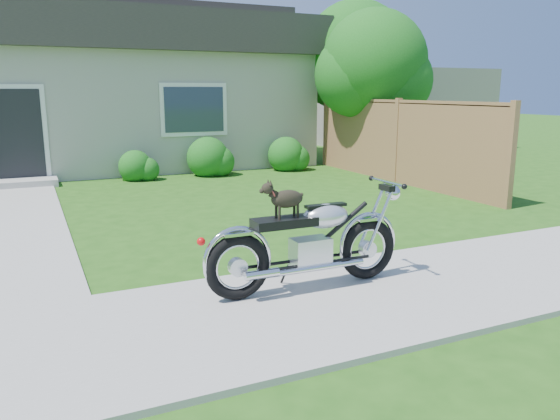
{
  "coord_description": "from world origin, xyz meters",
  "views": [
    {
      "loc": [
        -1.36,
        -4.41,
        2.06
      ],
      "look_at": [
        1.15,
        1.0,
        0.75
      ],
      "focal_mm": 35.0,
      "sensor_mm": 36.0,
      "label": 1
    }
  ],
  "objects_px": {
    "tree_far": "(360,59)",
    "potted_plant_right": "(128,166)",
    "tree_near": "(380,68)",
    "motorcycle_with_dog": "(310,241)",
    "house": "(75,87)",
    "fence": "(397,141)"
  },
  "relations": [
    {
      "from": "fence",
      "to": "potted_plant_right",
      "type": "height_order",
      "value": "fence"
    },
    {
      "from": "tree_near",
      "to": "tree_far",
      "type": "xyz_separation_m",
      "value": [
        0.54,
        1.74,
        0.31
      ]
    },
    {
      "from": "tree_near",
      "to": "motorcycle_with_dog",
      "type": "bearing_deg",
      "value": -128.96
    },
    {
      "from": "fence",
      "to": "tree_far",
      "type": "height_order",
      "value": "tree_far"
    },
    {
      "from": "tree_far",
      "to": "house",
      "type": "bearing_deg",
      "value": 159.66
    },
    {
      "from": "house",
      "to": "tree_far",
      "type": "bearing_deg",
      "value": -20.34
    },
    {
      "from": "fence",
      "to": "potted_plant_right",
      "type": "xyz_separation_m",
      "value": [
        -5.56,
        2.8,
        -0.6
      ]
    },
    {
      "from": "fence",
      "to": "motorcycle_with_dog",
      "type": "xyz_separation_m",
      "value": [
        -5.1,
        -5.39,
        -0.39
      ]
    },
    {
      "from": "fence",
      "to": "house",
      "type": "bearing_deg",
      "value": 135.26
    },
    {
      "from": "tree_far",
      "to": "potted_plant_right",
      "type": "distance_m",
      "value": 7.27
    },
    {
      "from": "house",
      "to": "tree_near",
      "type": "xyz_separation_m",
      "value": [
        6.96,
        -4.52,
        0.47
      ]
    },
    {
      "from": "house",
      "to": "tree_near",
      "type": "relative_size",
      "value": 3.08
    },
    {
      "from": "motorcycle_with_dog",
      "to": "fence",
      "type": "bearing_deg",
      "value": 47.01
    },
    {
      "from": "house",
      "to": "fence",
      "type": "xyz_separation_m",
      "value": [
        6.3,
        -6.24,
        -1.22
      ]
    },
    {
      "from": "tree_near",
      "to": "house",
      "type": "bearing_deg",
      "value": 146.98
    },
    {
      "from": "tree_far",
      "to": "motorcycle_with_dog",
      "type": "distance_m",
      "value": 11.13
    },
    {
      "from": "tree_far",
      "to": "potted_plant_right",
      "type": "bearing_deg",
      "value": -174.37
    },
    {
      "from": "house",
      "to": "tree_far",
      "type": "height_order",
      "value": "tree_far"
    },
    {
      "from": "potted_plant_right",
      "to": "motorcycle_with_dog",
      "type": "xyz_separation_m",
      "value": [
        0.46,
        -8.19,
        0.2
      ]
    },
    {
      "from": "house",
      "to": "fence",
      "type": "distance_m",
      "value": 8.96
    },
    {
      "from": "house",
      "to": "potted_plant_right",
      "type": "relative_size",
      "value": 18.4
    },
    {
      "from": "tree_near",
      "to": "motorcycle_with_dog",
      "type": "height_order",
      "value": "tree_near"
    }
  ]
}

